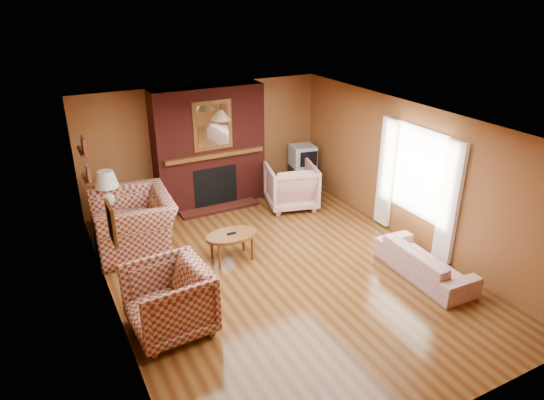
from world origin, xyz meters
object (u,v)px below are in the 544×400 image
plaid_armchair (169,300)px  side_table (112,221)px  coffee_table (232,237)px  table_lamp (107,187)px  crt_tv (303,156)px  floral_sofa (425,262)px  fireplace (210,148)px  plaid_loveseat (133,223)px  tv_stand (302,177)px  floral_armchair (291,186)px

plaid_armchair → side_table: plaid_armchair is taller
coffee_table → table_lamp: (-1.57, 1.75, 0.53)m
side_table → crt_tv: (4.15, 0.34, 0.48)m
table_lamp → floral_sofa: bearing=-41.8°
fireplace → coffee_table: 2.47m
plaid_loveseat → side_table: plaid_loveseat is taller
plaid_loveseat → side_table: (-0.25, 0.62, -0.20)m
plaid_loveseat → coffee_table: (1.32, -1.12, -0.07)m
plaid_loveseat → tv_stand: size_ratio=2.75×
fireplace → tv_stand: 2.25m
floral_armchair → crt_tv: 1.04m
coffee_table → tv_stand: tv_stand is taller
plaid_armchair → tv_stand: 5.24m
floral_sofa → crt_tv: size_ratio=2.95×
floral_sofa → side_table: (-4.00, 3.58, 0.04)m
table_lamp → tv_stand: size_ratio=1.27×
table_lamp → crt_tv: table_lamp is taller
floral_armchair → side_table: (-3.46, 0.37, -0.16)m
floral_sofa → crt_tv: crt_tv is taller
fireplace → floral_sofa: fireplace is taller
plaid_loveseat → floral_armchair: size_ratio=1.50×
floral_armchair → tv_stand: floral_armchair is taller
plaid_armchair → tv_stand: plaid_armchair is taller
floral_armchair → side_table: floral_armchair is taller
table_lamp → crt_tv: 4.17m
coffee_table → crt_tv: size_ratio=1.51×
coffee_table → side_table: side_table is taller
table_lamp → crt_tv: (4.15, 0.34, -0.18)m
fireplace → tv_stand: (2.05, -0.18, -0.92)m
floral_sofa → floral_armchair: floral_armchair is taller
floral_armchair → plaid_loveseat: bearing=19.8°
floral_sofa → tv_stand: tv_stand is taller
fireplace → table_lamp: size_ratio=3.56×
tv_stand → crt_tv: bearing=-90.2°
fireplace → table_lamp: (-2.10, -0.53, -0.25)m
side_table → tv_stand: (4.15, 0.35, -0.01)m
plaid_loveseat → floral_sofa: (3.75, -2.96, -0.23)m
fireplace → table_lamp: fireplace is taller
side_table → tv_stand: side_table is taller
plaid_armchair → coffee_table: bearing=128.7°
table_lamp → fireplace: bearing=14.3°
floral_armchair → side_table: bearing=9.2°
crt_tv → table_lamp: bearing=-175.3°
tv_stand → floral_sofa: bearing=-92.4°
plaid_armchair → coffee_table: 1.91m
table_lamp → plaid_armchair: bearing=-87.2°
fireplace → crt_tv: bearing=-5.3°
tv_stand → crt_tv: size_ratio=0.93×
side_table → fireplace: bearing=14.3°
side_table → plaid_loveseat: bearing=-68.1°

